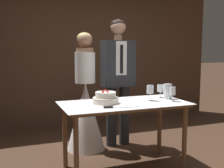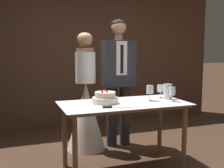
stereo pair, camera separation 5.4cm
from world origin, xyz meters
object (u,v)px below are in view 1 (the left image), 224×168
at_px(cake_table, 124,111).
at_px(wine_glass_far, 150,90).
at_px(bride, 86,107).
at_px(tiered_cake, 106,98).
at_px(wine_glass_middle, 160,89).
at_px(hurricane_candle, 168,92).
at_px(groom, 118,75).
at_px(cake_knife, 114,107).
at_px(wine_glass_near, 173,91).

xyz_separation_m(cake_table, wine_glass_far, (0.35, 0.02, 0.22)).
height_order(cake_table, bride, bride).
distance_m(tiered_cake, bride, 0.79).
bearing_deg(cake_table, wine_glass_middle, 14.28).
distance_m(hurricane_candle, bride, 1.18).
bearing_deg(wine_glass_far, wine_glass_middle, 29.84).
bearing_deg(groom, tiered_cake, -121.46).
height_order(wine_glass_middle, groom, groom).
xyz_separation_m(cake_knife, wine_glass_near, (0.79, 0.10, 0.11)).
relative_size(wine_glass_near, wine_glass_far, 0.93).
bearing_deg(hurricane_candle, cake_knife, -162.07).
distance_m(cake_table, wine_glass_middle, 0.62).
height_order(hurricane_candle, groom, groom).
relative_size(cake_knife, wine_glass_middle, 2.28).
bearing_deg(wine_glass_near, wine_glass_far, 149.05).
xyz_separation_m(cake_knife, hurricane_candle, (0.82, 0.26, 0.08)).
height_order(cake_knife, bride, bride).
height_order(tiered_cake, groom, groom).
xyz_separation_m(wine_glass_middle, wine_glass_far, (-0.22, -0.12, 0.01)).
xyz_separation_m(wine_glass_near, groom, (-0.33, 0.92, 0.13)).
distance_m(tiered_cake, groom, 0.89).
xyz_separation_m(bride, groom, (0.49, -0.00, 0.44)).
height_order(tiered_cake, hurricane_candle, hurricane_candle).
height_order(tiered_cake, wine_glass_middle, wine_glass_middle).
relative_size(cake_table, tiered_cake, 4.92).
height_order(wine_glass_near, bride, bride).
relative_size(cake_table, wine_glass_near, 8.49).
bearing_deg(hurricane_candle, tiered_cake, 179.29).
distance_m(cake_knife, wine_glass_far, 0.62).
xyz_separation_m(cake_table, wine_glass_middle, (0.56, 0.14, 0.21)).
xyz_separation_m(cake_table, bride, (-0.25, 0.80, -0.10)).
relative_size(tiered_cake, wine_glass_far, 1.60).
bearing_deg(groom, cake_table, -107.08).
distance_m(cake_table, groom, 0.90).
xyz_separation_m(tiered_cake, wine_glass_far, (0.56, -0.03, 0.07)).
relative_size(tiered_cake, wine_glass_near, 1.73).
distance_m(cake_table, bride, 0.84).
bearing_deg(cake_table, tiered_cake, 165.79).
height_order(wine_glass_far, bride, bride).
bearing_deg(hurricane_candle, groom, 115.54).
bearing_deg(cake_table, wine_glass_far, 3.24).
xyz_separation_m(cake_knife, wine_glass_middle, (0.77, 0.36, 0.11)).
height_order(cake_table, groom, groom).
height_order(cake_table, wine_glass_middle, wine_glass_middle).
bearing_deg(groom, wine_glass_near, -70.21).
relative_size(cake_knife, wine_glass_far, 2.06).
bearing_deg(cake_table, hurricane_candle, 4.08).
bearing_deg(groom, wine_glass_far, -82.55).
height_order(cake_table, cake_knife, cake_knife).
distance_m(bride, groom, 0.66).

